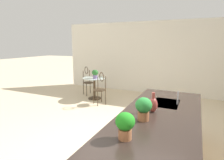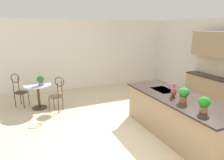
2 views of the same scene
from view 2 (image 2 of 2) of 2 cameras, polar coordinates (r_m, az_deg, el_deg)
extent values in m
plane|color=beige|center=(4.79, 7.07, -15.37)|extent=(40.00, 40.00, 0.00)
cube|color=silver|center=(8.16, -8.26, 7.13)|extent=(0.12, 7.80, 2.70)
cube|color=tan|center=(4.84, 17.91, -9.82)|extent=(2.70, 0.96, 0.88)
cube|color=#2D231E|center=(4.68, 18.34, -4.66)|extent=(2.80, 1.06, 0.04)
cube|color=#B2B5BA|center=(5.07, 14.21, -2.82)|extent=(0.56, 0.40, 0.03)
cube|color=tan|center=(6.95, 28.70, -3.51)|extent=(2.40, 0.60, 0.88)
cube|color=#2D231E|center=(6.83, 29.16, 0.16)|extent=(2.44, 0.64, 0.04)
cylinder|color=#3D2D1E|center=(6.60, -19.76, -7.37)|extent=(0.44, 0.44, 0.03)
cylinder|color=#3D2D1E|center=(6.48, -20.03, -4.38)|extent=(0.07, 0.07, 0.69)
cylinder|color=#B2C6C1|center=(6.38, -20.31, -1.36)|extent=(0.80, 0.80, 0.01)
cylinder|color=#3D2D1E|center=(6.09, -17.30, -6.86)|extent=(0.03, 0.03, 0.45)
cylinder|color=#3D2D1E|center=(6.32, -16.13, -5.98)|extent=(0.03, 0.03, 0.45)
cylinder|color=#3D2D1E|center=(5.97, -14.91, -7.13)|extent=(0.03, 0.03, 0.45)
cylinder|color=#3D2D1E|center=(6.21, -13.80, -6.21)|extent=(0.03, 0.03, 0.45)
cylinder|color=#3D2D1E|center=(6.07, -15.69, -4.46)|extent=(0.53, 0.53, 0.02)
cylinder|color=#3D2D1E|center=(5.83, -15.06, -2.98)|extent=(0.03, 0.03, 0.45)
cylinder|color=#3D2D1E|center=(6.05, -14.01, -2.26)|extent=(0.03, 0.03, 0.45)
torus|color=#3D2D1E|center=(5.88, -14.66, -0.52)|extent=(0.18, 0.25, 0.28)
cylinder|color=#3D2D1E|center=(6.90, -22.49, -4.79)|extent=(0.03, 0.03, 0.45)
cylinder|color=#3D2D1E|center=(6.68, -23.72, -5.55)|extent=(0.03, 0.03, 0.45)
cylinder|color=#3D2D1E|center=(7.05, -24.44, -4.60)|extent=(0.03, 0.03, 0.45)
cylinder|color=#3D2D1E|center=(6.84, -25.71, -5.33)|extent=(0.03, 0.03, 0.45)
cylinder|color=#3D2D1E|center=(6.80, -24.29, -3.19)|extent=(0.53, 0.53, 0.02)
cylinder|color=#3D2D1E|center=(6.93, -24.94, -1.10)|extent=(0.03, 0.03, 0.45)
cylinder|color=#3D2D1E|center=(6.72, -26.15, -1.68)|extent=(0.03, 0.03, 0.45)
torus|color=#3D2D1E|center=(6.77, -25.74, 0.45)|extent=(0.17, 0.25, 0.28)
cylinder|color=#B2B5BA|center=(5.15, 15.88, -1.22)|extent=(0.02, 0.02, 0.22)
cylinder|color=#7A669E|center=(6.26, -19.45, -0.95)|extent=(0.14, 0.14, 0.11)
ellipsoid|color=#28672B|center=(6.23, -19.55, 0.31)|extent=(0.21, 0.21, 0.19)
cylinder|color=#9E603D|center=(4.34, 19.51, -5.14)|extent=(0.15, 0.15, 0.12)
ellipsoid|color=#298537|center=(4.30, 19.67, -3.30)|extent=(0.21, 0.21, 0.19)
cylinder|color=#9E603D|center=(3.96, 24.48, -7.57)|extent=(0.14, 0.14, 0.11)
ellipsoid|color=#218A1E|center=(3.91, 24.69, -5.69)|extent=(0.20, 0.20, 0.18)
ellipsoid|color=#993D38|center=(4.60, 17.02, -3.24)|extent=(0.13, 0.13, 0.21)
cylinder|color=#993D38|center=(4.56, 17.15, -1.51)|extent=(0.04, 0.04, 0.08)
camera|label=1|loc=(3.56, 53.96, 0.75)|focal=30.06mm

